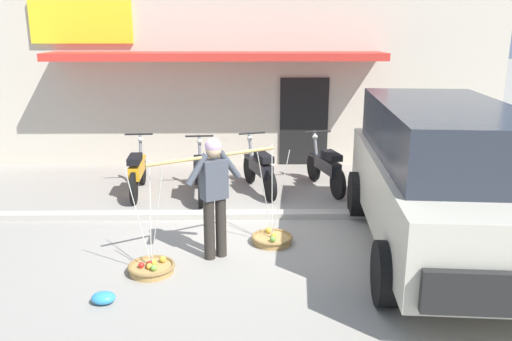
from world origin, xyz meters
TOP-DOWN VIEW (x-y plane):
  - ground_plane at (0.00, 0.00)m, footprint 90.00×90.00m
  - sidewalk_curb at (0.00, 0.70)m, footprint 20.00×0.24m
  - fruit_vendor at (-0.37, -0.84)m, footprint 1.64×0.97m
  - fruit_basket_left_side at (-1.18, -1.31)m, footprint 0.61×0.61m
  - fruit_basket_right_side at (0.43, -0.37)m, footprint 0.61×0.61m
  - motorcycle_nearest_shop at (-2.02, 2.03)m, footprint 0.54×1.82m
  - motorcycle_second_in_row at (-0.81, 1.83)m, footprint 0.54×1.82m
  - motorcycle_third_in_row at (0.31, 2.12)m, footprint 0.70×1.76m
  - motorcycle_end_of_row at (1.61, 2.23)m, footprint 0.63×1.78m
  - parked_truck at (2.74, -0.73)m, footprint 2.48×4.95m
  - storefront_building at (-0.58, 6.71)m, footprint 13.00×6.00m
  - plastic_litter_bag at (-1.60, -2.08)m, footprint 0.28×0.22m

SIDE VIEW (x-z plane):
  - ground_plane at x=0.00m, z-range 0.00..0.00m
  - sidewalk_curb at x=0.00m, z-range 0.00..0.10m
  - plastic_litter_bag at x=-1.60m, z-range 0.00..0.14m
  - fruit_basket_right_side at x=0.43m, z-range -0.65..0.80m
  - fruit_basket_left_side at x=-1.18m, z-range -0.65..0.80m
  - motorcycle_nearest_shop at x=-2.02m, z-range -0.09..1.00m
  - motorcycle_second_in_row at x=-0.81m, z-range -0.09..1.00m
  - motorcycle_third_in_row at x=0.31m, z-range -0.09..1.00m
  - motorcycle_end_of_row at x=1.61m, z-range -0.09..1.00m
  - fruit_vendor at x=-0.37m, z-range 0.13..1.83m
  - parked_truck at x=2.74m, z-range 0.08..2.18m
  - storefront_building at x=-0.58m, z-range 0.00..4.20m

